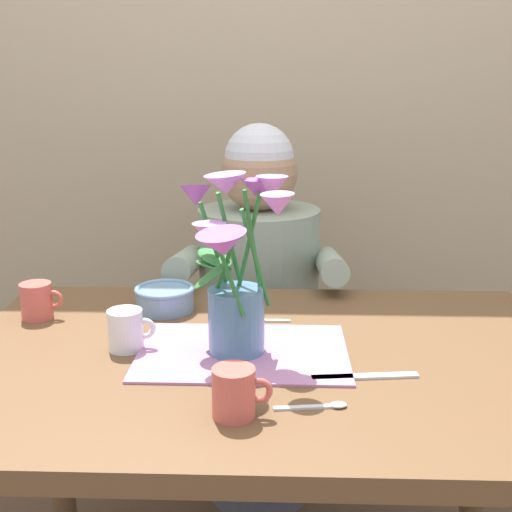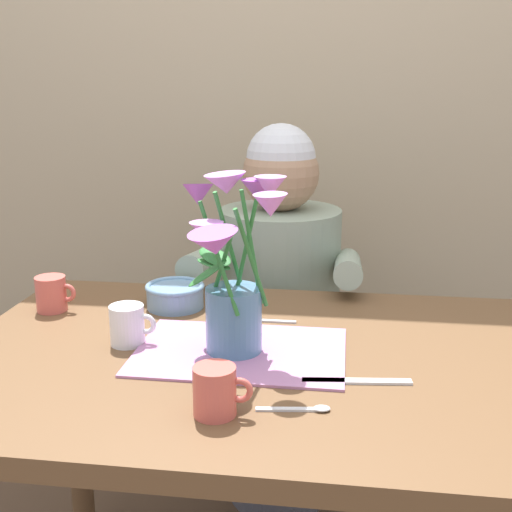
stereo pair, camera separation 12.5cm
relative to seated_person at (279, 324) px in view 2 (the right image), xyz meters
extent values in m
cube|color=tan|center=(0.03, 0.43, 0.69)|extent=(4.00, 0.10, 2.50)
cube|color=brown|center=(0.03, -0.62, 0.16)|extent=(1.20, 0.80, 0.04)
cylinder|color=brown|center=(-0.51, -0.28, -0.21)|extent=(0.06, 0.06, 0.70)
cylinder|color=brown|center=(0.57, -0.28, -0.21)|extent=(0.06, 0.06, 0.70)
cylinder|color=#4C4C56|center=(0.00, 0.00, -0.36)|extent=(0.30, 0.30, 0.40)
cylinder|color=gray|center=(0.00, 0.00, 0.09)|extent=(0.34, 0.34, 0.50)
sphere|color=#A37A5B|center=(0.00, 0.00, 0.44)|extent=(0.21, 0.21, 0.21)
sphere|color=silver|center=(0.00, 0.00, 0.48)|extent=(0.19, 0.19, 0.19)
cylinder|color=gray|center=(-0.19, -0.14, 0.22)|extent=(0.07, 0.33, 0.12)
cylinder|color=gray|center=(0.19, -0.14, 0.22)|extent=(0.07, 0.33, 0.12)
cube|color=#B275A3|center=(-0.01, -0.61, 0.18)|extent=(0.40, 0.28, 0.00)
cylinder|color=teal|center=(-0.02, -0.61, 0.24)|extent=(0.11, 0.11, 0.13)
cylinder|color=#2D7533|center=(0.01, -0.60, 0.38)|extent=(0.04, 0.04, 0.23)
cone|color=#CC7FDB|center=(0.04, -0.60, 0.50)|extent=(0.07, 0.07, 0.04)
sphere|color=#E5D14C|center=(0.04, -0.60, 0.50)|extent=(0.02, 0.02, 0.02)
cylinder|color=#2D7533|center=(0.00, -0.60, 0.38)|extent=(0.06, 0.02, 0.22)
cone|color=#A351B7|center=(0.02, -0.58, 0.49)|extent=(0.09, 0.09, 0.04)
sphere|color=#E5D14C|center=(0.02, -0.58, 0.49)|extent=(0.02, 0.02, 0.02)
cylinder|color=#2D7533|center=(-0.03, -0.59, 0.38)|extent=(0.05, 0.07, 0.22)
cone|color=#CC7FDB|center=(-0.04, -0.58, 0.50)|extent=(0.10, 0.09, 0.05)
sphere|color=#E5D14C|center=(-0.04, -0.58, 0.50)|extent=(0.02, 0.02, 0.02)
cylinder|color=#2D7533|center=(-0.06, -0.58, 0.37)|extent=(0.06, 0.03, 0.20)
cone|color=#A351B7|center=(-0.11, -0.54, 0.47)|extent=(0.07, 0.08, 0.05)
sphere|color=#E5D14C|center=(-0.11, -0.54, 0.47)|extent=(0.02, 0.02, 0.02)
cylinder|color=#2D7533|center=(-0.05, -0.62, 0.34)|extent=(0.05, 0.05, 0.14)
cone|color=#CC7FDB|center=(-0.07, -0.63, 0.42)|extent=(0.09, 0.09, 0.04)
sphere|color=#E5D14C|center=(-0.07, -0.63, 0.42)|extent=(0.02, 0.02, 0.02)
cylinder|color=#2D7533|center=(-0.03, -0.66, 0.34)|extent=(0.06, 0.03, 0.14)
cone|color=#A351B7|center=(-0.04, -0.71, 0.42)|extent=(0.13, 0.13, 0.05)
sphere|color=#E5D14C|center=(-0.04, -0.71, 0.42)|extent=(0.02, 0.02, 0.02)
cylinder|color=#2D7533|center=(0.01, -0.65, 0.37)|extent=(0.06, 0.07, 0.20)
cone|color=#CC7FDB|center=(0.05, -0.68, 0.48)|extent=(0.08, 0.08, 0.04)
sphere|color=#E5D14C|center=(0.05, -0.68, 0.48)|extent=(0.02, 0.02, 0.02)
ellipsoid|color=#2D7533|center=(-0.07, -0.57, 0.34)|extent=(0.10, 0.09, 0.01)
ellipsoid|color=#2D7533|center=(-0.06, -0.66, 0.35)|extent=(0.08, 0.09, 0.05)
ellipsoid|color=#2D7533|center=(-0.07, -0.57, 0.36)|extent=(0.09, 0.09, 0.04)
cylinder|color=#6689A8|center=(-0.20, -0.38, 0.20)|extent=(0.13, 0.13, 0.05)
torus|color=#6689A8|center=(-0.20, -0.38, 0.23)|extent=(0.14, 0.14, 0.01)
cube|color=silver|center=(0.21, -0.72, 0.18)|extent=(0.19, 0.04, 0.00)
cylinder|color=silver|center=(-0.24, -0.60, 0.22)|extent=(0.07, 0.07, 0.08)
torus|color=silver|center=(-0.20, -0.60, 0.22)|extent=(0.04, 0.01, 0.04)
cylinder|color=#CC564C|center=(-0.47, -0.44, 0.22)|extent=(0.07, 0.07, 0.08)
torus|color=#CC564C|center=(-0.44, -0.44, 0.22)|extent=(0.04, 0.01, 0.04)
cylinder|color=#CC564C|center=(-0.01, -0.86, 0.22)|extent=(0.07, 0.07, 0.08)
torus|color=#CC564C|center=(0.02, -0.86, 0.22)|extent=(0.04, 0.01, 0.04)
cube|color=silver|center=(0.10, -0.83, 0.18)|extent=(0.10, 0.02, 0.00)
ellipsoid|color=silver|center=(0.15, -0.82, 0.18)|extent=(0.03, 0.02, 0.01)
cube|color=silver|center=(0.03, -0.44, 0.18)|extent=(0.10, 0.01, 0.00)
ellipsoid|color=silver|center=(-0.02, -0.44, 0.18)|extent=(0.03, 0.02, 0.01)
camera|label=1|loc=(0.05, -1.77, 0.69)|focal=45.79mm
camera|label=2|loc=(0.18, -1.76, 0.69)|focal=45.79mm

